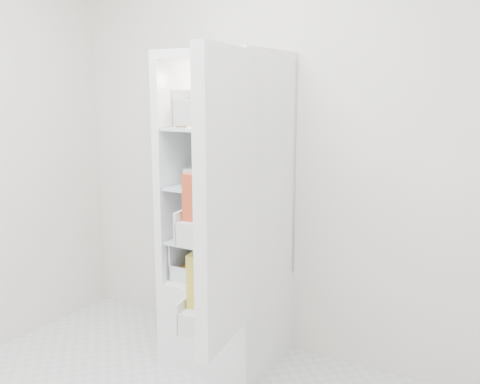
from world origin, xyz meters
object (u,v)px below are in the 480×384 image
Objects in this scene: refrigerator at (231,248)px; red_cabbage at (231,230)px; mushroom_bowl at (217,226)px; fridge_door at (223,203)px.

refrigerator is 11.60× the size of red_cabbage.
red_cabbage is at bearing -39.56° from mushroom_bowl.
red_cabbage is at bearing 18.58° from fridge_door.
fridge_door is at bearing -62.13° from red_cabbage.
fridge_door is (0.45, -0.64, 0.31)m from mushroom_bowl.
red_cabbage reaches higher than mushroom_bowl.
refrigerator is 0.16m from mushroom_bowl.
red_cabbage is 0.60m from fridge_door.
mushroom_bowl is at bearing 25.82° from fridge_door.
refrigerator reaches higher than red_cabbage.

